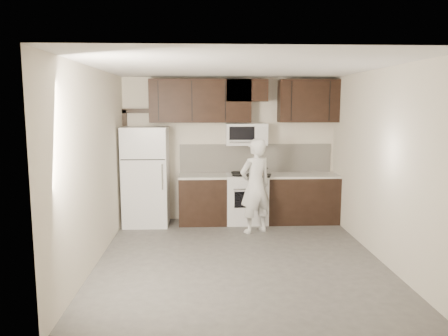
{
  "coord_description": "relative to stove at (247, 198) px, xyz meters",
  "views": [
    {
      "loc": [
        -0.5,
        -6.02,
        2.2
      ],
      "look_at": [
        -0.17,
        0.9,
        1.19
      ],
      "focal_mm": 35.0,
      "sensor_mm": 36.0,
      "label": 1
    }
  ],
  "objects": [
    {
      "name": "saucepan",
      "position": [
        0.18,
        0.15,
        0.53
      ],
      "size": [
        0.34,
        0.19,
        0.18
      ],
      "color": "silver",
      "rests_on": "stove"
    },
    {
      "name": "person",
      "position": [
        0.08,
        -0.66,
        0.36
      ],
      "size": [
        0.71,
        0.62,
        1.63
      ],
      "primitive_type": "imported",
      "rotation": [
        0.0,
        0.0,
        3.61
      ],
      "color": "white",
      "rests_on": "floor"
    },
    {
      "name": "microwave",
      "position": [
        -0.0,
        0.12,
        1.19
      ],
      "size": [
        0.76,
        0.42,
        0.4
      ],
      "color": "silver",
      "rests_on": "upper_cabinets"
    },
    {
      "name": "baking_tray",
      "position": [
        0.2,
        -0.17,
        0.46
      ],
      "size": [
        0.5,
        0.42,
        0.02
      ],
      "primitive_type": "cube",
      "rotation": [
        0.0,
        0.0,
        -0.24
      ],
      "color": "black",
      "rests_on": "counter_run"
    },
    {
      "name": "door_trim",
      "position": [
        -2.22,
        0.27,
        0.79
      ],
      "size": [
        0.5,
        0.08,
        2.12
      ],
      "color": "black",
      "rests_on": "floor"
    },
    {
      "name": "counter_run",
      "position": [
        0.3,
        0.0,
        -0.0
      ],
      "size": [
        2.95,
        0.64,
        0.91
      ],
      "color": "black",
      "rests_on": "floor"
    },
    {
      "name": "stove",
      "position": [
        0.0,
        0.0,
        0.0
      ],
      "size": [
        0.76,
        0.66,
        0.94
      ],
      "color": "silver",
      "rests_on": "floor"
    },
    {
      "name": "ceiling",
      "position": [
        -0.3,
        -1.94,
        2.24
      ],
      "size": [
        4.5,
        4.5,
        0.0
      ],
      "primitive_type": "plane",
      "rotation": [
        3.14,
        0.0,
        0.0
      ],
      "color": "white",
      "rests_on": "back_wall"
    },
    {
      "name": "pizza",
      "position": [
        0.2,
        -0.17,
        0.48
      ],
      "size": [
        0.35,
        0.35,
        0.02
      ],
      "primitive_type": "cylinder",
      "rotation": [
        0.0,
        0.0,
        -0.24
      ],
      "color": "beige",
      "rests_on": "baking_tray"
    },
    {
      "name": "backsplash",
      "position": [
        0.2,
        0.3,
        0.72
      ],
      "size": [
        2.9,
        0.02,
        0.54
      ],
      "primitive_type": "cube",
      "color": "silver",
      "rests_on": "counter_run"
    },
    {
      "name": "back_wall",
      "position": [
        -0.3,
        0.31,
        0.89
      ],
      "size": [
        4.0,
        0.0,
        4.0
      ],
      "primitive_type": "plane",
      "rotation": [
        1.57,
        0.0,
        0.0
      ],
      "color": "beige",
      "rests_on": "ground"
    },
    {
      "name": "refrigerator",
      "position": [
        -1.85,
        -0.05,
        0.44
      ],
      "size": [
        0.8,
        0.76,
        1.8
      ],
      "color": "silver",
      "rests_on": "floor"
    },
    {
      "name": "upper_cabinets",
      "position": [
        -0.09,
        0.14,
        1.82
      ],
      "size": [
        3.48,
        0.35,
        0.78
      ],
      "color": "black",
      "rests_on": "back_wall"
    },
    {
      "name": "floor",
      "position": [
        -0.3,
        -1.94,
        -0.46
      ],
      "size": [
        4.5,
        4.5,
        0.0
      ],
      "primitive_type": "plane",
      "color": "#4E4C49",
      "rests_on": "ground"
    }
  ]
}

